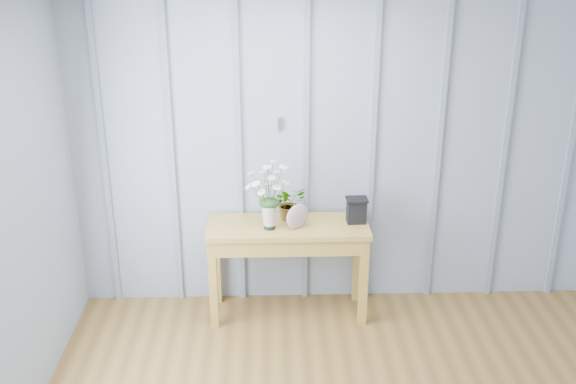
{
  "coord_description": "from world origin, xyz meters",
  "views": [
    {
      "loc": [
        -0.53,
        -2.54,
        2.83
      ],
      "look_at": [
        -0.39,
        1.94,
        1.03
      ],
      "focal_mm": 42.0,
      "sensor_mm": 36.0,
      "label": 1
    }
  ],
  "objects_px": {
    "sideboard": "(288,238)",
    "daisy_vase": "(269,187)",
    "felt_disc_vessel": "(297,216)",
    "carved_box": "(356,210)"
  },
  "relations": [
    {
      "from": "felt_disc_vessel",
      "to": "carved_box",
      "type": "height_order",
      "value": "carved_box"
    },
    {
      "from": "daisy_vase",
      "to": "felt_disc_vessel",
      "type": "height_order",
      "value": "daisy_vase"
    },
    {
      "from": "felt_disc_vessel",
      "to": "carved_box",
      "type": "xyz_separation_m",
      "value": [
        0.44,
        0.1,
        0.0
      ]
    },
    {
      "from": "sideboard",
      "to": "daisy_vase",
      "type": "bearing_deg",
      "value": -154.71
    },
    {
      "from": "sideboard",
      "to": "daisy_vase",
      "type": "xyz_separation_m",
      "value": [
        -0.14,
        -0.06,
        0.44
      ]
    },
    {
      "from": "sideboard",
      "to": "carved_box",
      "type": "bearing_deg",
      "value": 3.12
    },
    {
      "from": "sideboard",
      "to": "felt_disc_vessel",
      "type": "distance_m",
      "value": 0.23
    },
    {
      "from": "daisy_vase",
      "to": "felt_disc_vessel",
      "type": "bearing_deg",
      "value": -1.59
    },
    {
      "from": "daisy_vase",
      "to": "felt_disc_vessel",
      "type": "relative_size",
      "value": 2.76
    },
    {
      "from": "daisy_vase",
      "to": "felt_disc_vessel",
      "type": "distance_m",
      "value": 0.31
    }
  ]
}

